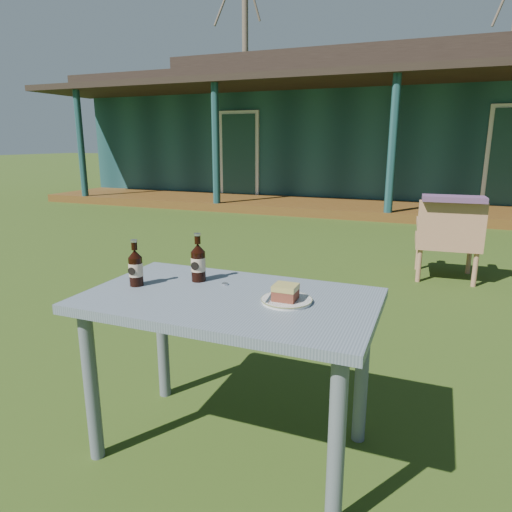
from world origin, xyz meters
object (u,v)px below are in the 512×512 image
at_px(cola_bottle_near, 198,262).
at_px(cafe_table, 230,319).
at_px(plate, 287,300).
at_px(armchair_left, 448,235).
at_px(cake_slice, 285,292).
at_px(cola_bottle_far, 136,267).

bearing_deg(cola_bottle_near, cafe_table, -32.79).
height_order(plate, armchair_left, armchair_left).
bearing_deg(cola_bottle_near, cake_slice, -16.37).
xyz_separation_m(cola_bottle_near, armchair_left, (1.12, 2.98, -0.36)).
distance_m(cola_bottle_near, armchair_left, 3.20).
bearing_deg(armchair_left, cafe_table, -106.02).
bearing_deg(armchair_left, plate, -101.87).
bearing_deg(plate, cola_bottle_far, -176.80).
distance_m(plate, armchair_left, 3.19).
height_order(cafe_table, cola_bottle_far, cola_bottle_far).
distance_m(plate, cola_bottle_far, 0.69).
relative_size(cafe_table, cake_slice, 13.04).
height_order(plate, cake_slice, cake_slice).
bearing_deg(cafe_table, cola_bottle_far, -177.19).
bearing_deg(cake_slice, cola_bottle_near, 163.63).
xyz_separation_m(cake_slice, cola_bottle_near, (-0.46, 0.14, 0.04)).
distance_m(plate, cola_bottle_near, 0.49).
xyz_separation_m(cafe_table, cake_slice, (0.24, 0.01, 0.15)).
xyz_separation_m(cola_bottle_far, armchair_left, (1.34, 3.14, -0.35)).
height_order(plate, cola_bottle_near, cola_bottle_near).
height_order(cola_bottle_near, armchair_left, cola_bottle_near).
distance_m(cafe_table, cake_slice, 0.28).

